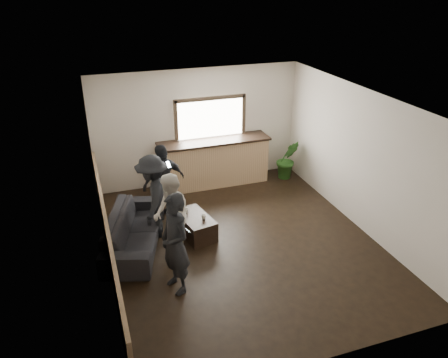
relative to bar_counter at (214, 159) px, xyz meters
name	(u,v)px	position (x,y,z in m)	size (l,w,h in m)	color
ground	(242,243)	(-0.30, -2.70, -0.64)	(5.00, 6.00, 0.01)	black
room_shell	(204,180)	(-1.04, -2.70, 0.83)	(5.01, 6.01, 2.80)	silver
bar_counter	(214,159)	(0.00, 0.00, 0.00)	(2.70, 0.68, 2.13)	tan
sofa	(134,230)	(-2.26, -2.09, -0.31)	(2.27, 0.89, 0.66)	black
coffee_table	(195,226)	(-1.07, -2.12, -0.43)	(0.52, 0.94, 0.42)	black
cup_a	(185,211)	(-1.21, -1.91, -0.17)	(0.12, 0.12, 0.10)	silver
cup_b	(204,217)	(-0.93, -2.27, -0.18)	(0.09, 0.09, 0.09)	silver
potted_plant	(288,159)	(1.85, -0.29, -0.14)	(0.55, 0.45, 1.01)	#2D6623
person_a	(175,244)	(-1.79, -3.60, 0.23)	(0.59, 0.73, 1.74)	black
person_b	(171,215)	(-1.62, -2.55, 0.14)	(0.63, 0.79, 1.57)	beige
person_c	(153,197)	(-1.81, -1.85, 0.20)	(0.92, 1.23, 1.69)	black
person_d	(164,182)	(-1.48, -1.23, 0.18)	(1.05, 0.71, 1.65)	black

